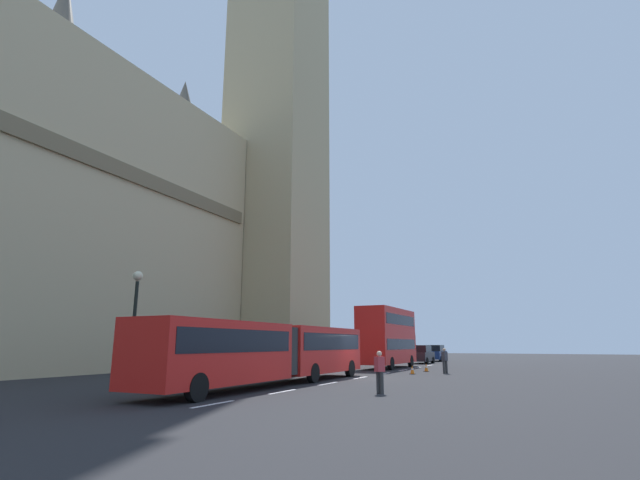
{
  "coord_description": "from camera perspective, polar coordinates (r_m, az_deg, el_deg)",
  "views": [
    {
      "loc": [
        -27.28,
        -10.36,
        1.98
      ],
      "look_at": [
        1.37,
        3.43,
        9.08
      ],
      "focal_mm": 26.18,
      "sensor_mm": 36.0,
      "label": 1
    }
  ],
  "objects": [
    {
      "name": "sedan_trailing",
      "position": [
        58.05,
        13.97,
        -13.28
      ],
      "size": [
        4.4,
        1.86,
        1.85
      ],
      "color": "navy",
      "rests_on": "ground_plane"
    },
    {
      "name": "clock_tower",
      "position": [
        64.04,
        -4.92,
        25.17
      ],
      "size": [
        10.54,
        10.54,
        78.3
      ],
      "color": "tan",
      "rests_on": "ground_plane"
    },
    {
      "name": "street_lamp",
      "position": [
        23.0,
        -21.77,
        -9.02
      ],
      "size": [
        0.44,
        0.44,
        5.27
      ],
      "color": "black",
      "rests_on": "ground_plane"
    },
    {
      "name": "pedestrian_near_cones",
      "position": [
        20.09,
        7.31,
        -15.52
      ],
      "size": [
        0.47,
        0.39,
        1.69
      ],
      "color": "#333333",
      "rests_on": "ground_plane"
    },
    {
      "name": "sedan_lead",
      "position": [
        50.99,
        12.31,
        -13.5
      ],
      "size": [
        4.4,
        1.86,
        1.85
      ],
      "color": "black",
      "rests_on": "ground_plane"
    },
    {
      "name": "articulated_bus",
      "position": [
        23.88,
        -5.6,
        -13.08
      ],
      "size": [
        17.3,
        2.54,
        2.9
      ],
      "color": "red",
      "rests_on": "ground_plane"
    },
    {
      "name": "pedestrian_by_kerb",
      "position": [
        34.11,
        15.01,
        -13.96
      ],
      "size": [
        0.46,
        0.45,
        1.69
      ],
      "color": "#333333",
      "rests_on": "ground_plane"
    },
    {
      "name": "ground_plane",
      "position": [
        29.25,
        5.1,
        -16.42
      ],
      "size": [
        160.0,
        160.0,
        0.0
      ],
      "primitive_type": "plane",
      "color": "#262628"
    },
    {
      "name": "double_decker_bus",
      "position": [
        40.84,
        8.25,
        -11.43
      ],
      "size": [
        9.15,
        2.54,
        4.9
      ],
      "color": "red",
      "rests_on": "ground_plane"
    },
    {
      "name": "lane_centre_marking",
      "position": [
        31.2,
        6.51,
        -16.13
      ],
      "size": [
        34.4,
        0.16,
        0.01
      ],
      "color": "silver",
      "rests_on": "ground_plane"
    },
    {
      "name": "traffic_cone_middle",
      "position": [
        36.11,
        12.86,
        -14.97
      ],
      "size": [
        0.36,
        0.36,
        0.58
      ],
      "color": "black",
      "rests_on": "ground_plane"
    },
    {
      "name": "traffic_cone_west",
      "position": [
        32.97,
        11.22,
        -15.3
      ],
      "size": [
        0.36,
        0.36,
        0.58
      ],
      "color": "black",
      "rests_on": "ground_plane"
    }
  ]
}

